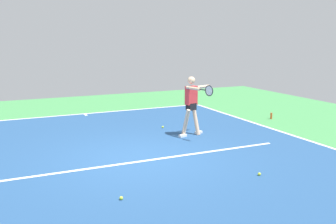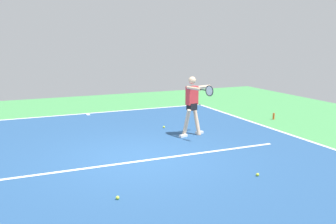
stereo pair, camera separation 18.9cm
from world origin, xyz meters
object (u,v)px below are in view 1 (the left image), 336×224
object	(u,v)px
tennis_ball_centre_court	(259,174)
tennis_ball_near_player	(163,127)
tennis_player	(192,102)
tennis_ball_far_corner	(121,198)
water_bottle	(271,116)

from	to	relation	value
tennis_ball_centre_court	tennis_ball_near_player	bearing A→B (deg)	-88.83
tennis_player	tennis_ball_far_corner	bearing A→B (deg)	32.55
tennis_player	water_bottle	size ratio (longest dim) A/B	7.87
tennis_player	tennis_ball_far_corner	world-z (taller)	tennis_player
tennis_ball_near_player	tennis_ball_far_corner	size ratio (longest dim) A/B	1.00
tennis_player	tennis_ball_far_corner	distance (m)	4.87
tennis_player	tennis_ball_centre_court	distance (m)	3.66
tennis_player	water_bottle	world-z (taller)	tennis_player
tennis_ball_centre_court	tennis_player	bearing A→B (deg)	-94.82
tennis_ball_far_corner	water_bottle	world-z (taller)	water_bottle
tennis_ball_far_corner	tennis_ball_centre_court	bearing A→B (deg)	179.42
tennis_player	tennis_ball_near_player	world-z (taller)	tennis_player
tennis_player	tennis_ball_far_corner	xyz separation A→B (m)	(3.27, 3.49, -0.95)
tennis_ball_far_corner	water_bottle	bearing A→B (deg)	-147.66
tennis_ball_near_player	tennis_ball_centre_court	world-z (taller)	same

